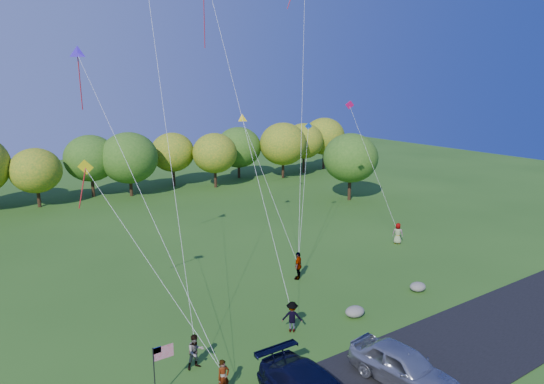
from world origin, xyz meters
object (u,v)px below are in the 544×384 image
(flyer_b, at_px, (196,352))
(flyer_e, at_px, (398,233))
(flyer_d, at_px, (298,266))
(minivan_silver, at_px, (403,366))
(flyer_c, at_px, (292,317))
(flyer_a, at_px, (223,377))

(flyer_b, xyz_separation_m, flyer_e, (21.29, 6.94, 0.02))
(flyer_b, xyz_separation_m, flyer_d, (10.17, 5.65, 0.11))
(minivan_silver, height_order, flyer_c, minivan_silver)
(flyer_a, distance_m, flyer_c, 6.16)
(minivan_silver, distance_m, flyer_b, 9.31)
(minivan_silver, xyz_separation_m, flyer_d, (3.22, 11.85, 0.04))
(flyer_a, distance_m, flyer_b, 2.42)
(flyer_a, distance_m, flyer_d, 12.87)
(minivan_silver, relative_size, flyer_a, 3.14)
(minivan_silver, distance_m, flyer_e, 19.45)
(flyer_c, height_order, flyer_e, flyer_e)
(flyer_d, distance_m, flyer_e, 11.20)
(minivan_silver, bearing_deg, flyer_a, 144.54)
(minivan_silver, bearing_deg, flyer_c, 94.60)
(minivan_silver, height_order, flyer_b, minivan_silver)
(flyer_a, bearing_deg, flyer_e, 18.60)
(flyer_c, bearing_deg, flyer_b, 39.97)
(flyer_a, xyz_separation_m, flyer_d, (10.02, 8.07, 0.16))
(flyer_d, bearing_deg, flyer_a, -0.09)
(minivan_silver, relative_size, flyer_d, 2.63)
(flyer_d, bearing_deg, flyer_c, 11.49)
(flyer_d, height_order, flyer_e, flyer_d)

